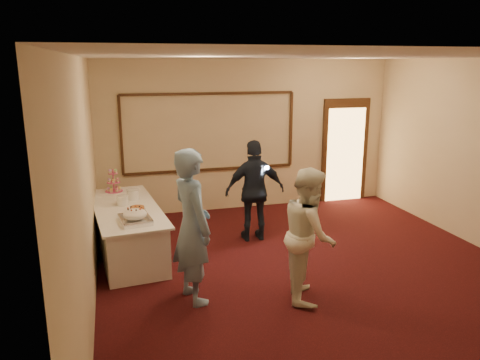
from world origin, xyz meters
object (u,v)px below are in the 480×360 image
object	(u,v)px
cupcake_stand	(114,183)
buffet_table	(127,230)
tart	(137,208)
plate_stack_a	(123,200)
pavlova_tray	(135,216)
guest	(255,191)
man	(192,226)
plate_stack_b	(133,194)
woman	(309,234)

from	to	relation	value
cupcake_stand	buffet_table	bearing A→B (deg)	-80.38
cupcake_stand	tart	bearing A→B (deg)	-74.77
plate_stack_a	pavlova_tray	bearing A→B (deg)	-81.03
tart	guest	world-z (taller)	guest
plate_stack_a	man	distance (m)	1.99
cupcake_stand	plate_stack_a	distance (m)	0.87
plate_stack_b	woman	size ratio (longest dim) A/B	0.12
plate_stack_b	tart	size ratio (longest dim) A/B	0.83
buffet_table	cupcake_stand	bearing A→B (deg)	99.62
tart	man	size ratio (longest dim) A/B	0.13
woman	guest	world-z (taller)	guest
tart	man	world-z (taller)	man
plate_stack_b	man	bearing A→B (deg)	-73.83
plate_stack_a	man	world-z (taller)	man
guest	plate_stack_b	bearing A→B (deg)	-5.65
buffet_table	plate_stack_b	bearing A→B (deg)	71.09
guest	plate_stack_a	bearing A→B (deg)	2.23
buffet_table	plate_stack_a	world-z (taller)	plate_stack_a
tart	guest	distance (m)	1.96
guest	woman	bearing A→B (deg)	94.87
cupcake_stand	plate_stack_a	world-z (taller)	cupcake_stand
pavlova_tray	plate_stack_b	bearing A→B (deg)	88.45
buffet_table	woman	bearing A→B (deg)	-43.47
buffet_table	pavlova_tray	distance (m)	0.92
guest	man	bearing A→B (deg)	55.98
pavlova_tray	cupcake_stand	size ratio (longest dim) A/B	1.36
cupcake_stand	guest	size ratio (longest dim) A/B	0.25
tart	plate_stack_b	bearing A→B (deg)	92.80
pavlova_tray	man	bearing A→B (deg)	-55.84
woman	cupcake_stand	bearing A→B (deg)	55.41
plate_stack_b	guest	distance (m)	2.00
buffet_table	woman	size ratio (longest dim) A/B	1.49
pavlova_tray	tart	size ratio (longest dim) A/B	2.35
plate_stack_a	plate_stack_b	xyz separation A→B (m)	(0.17, 0.27, 0.01)
plate_stack_b	man	distance (m)	2.19
pavlova_tray	plate_stack_b	world-z (taller)	pavlova_tray
pavlova_tray	plate_stack_a	bearing A→B (deg)	98.97
plate_stack_b	woman	world-z (taller)	woman
woman	guest	distance (m)	2.10
buffet_table	guest	xyz separation A→B (m)	(2.10, 0.06, 0.46)
plate_stack_b	man	size ratio (longest dim) A/B	0.11
tart	cupcake_stand	bearing A→B (deg)	105.23
buffet_table	cupcake_stand	world-z (taller)	cupcake_stand
woman	guest	xyz separation A→B (m)	(-0.05, 2.10, 0.01)
buffet_table	man	size ratio (longest dim) A/B	1.29
pavlova_tray	tart	xyz separation A→B (m)	(0.06, 0.57, -0.06)
plate_stack_b	plate_stack_a	bearing A→B (deg)	-122.32
pavlova_tray	cupcake_stand	xyz separation A→B (m)	(-0.26, 1.74, 0.07)
plate_stack_a	tart	size ratio (longest dim) A/B	0.73
buffet_table	tart	xyz separation A→B (m)	(0.16, -0.21, 0.41)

